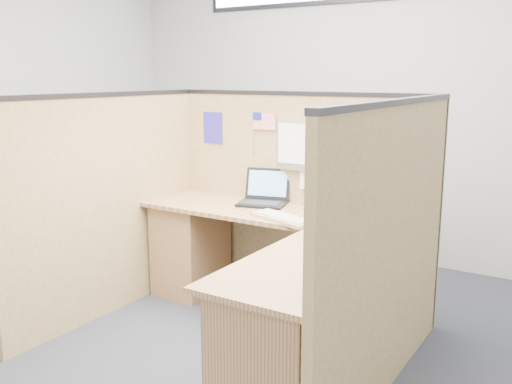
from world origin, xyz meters
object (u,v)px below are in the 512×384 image
Objects in this scene: l_desk at (269,280)px; laptop at (267,195)px; mouse at (347,224)px; keyboard at (282,218)px.

laptop is (-0.36, 0.56, 0.40)m from l_desk.
l_desk is 16.46× the size of mouse.
mouse is (0.77, -0.32, -0.03)m from laptop.
l_desk is 0.59m from mouse.
keyboard reaches higher than l_desk.
mouse is (0.43, 0.05, 0.01)m from keyboard.
keyboard is (-0.02, 0.19, 0.35)m from l_desk.
l_desk is 4.92× the size of laptop.
laptop is 3.35× the size of mouse.
laptop is 0.80× the size of keyboard.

